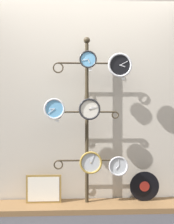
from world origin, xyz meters
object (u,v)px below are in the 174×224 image
Objects in this scene: clock_top_center at (88,59)px; clock_middle_left at (54,109)px; display_stand at (87,146)px; vinyl_record at (144,186)px; picture_frame at (44,189)px; clock_bottom_right at (118,166)px; clock_bottom_center at (91,163)px; clock_top_right at (120,65)px; clock_middle_center at (90,109)px.

clock_top_center reaches higher than clock_middle_left.
display_stand is 0.58m from clock_middle_left.
vinyl_record is (1.06, 0.11, -0.93)m from clock_middle_left.
picture_frame is at bearing -179.09° from display_stand.
display_stand is 8.77× the size of clock_bottom_right.
clock_top_center reaches higher than vinyl_record.
clock_bottom_center is 0.72m from vinyl_record.
clock_bottom_right is (0.35, 0.01, -1.22)m from clock_top_center.
vinyl_record is at bearing 5.85° from clock_middle_left.
picture_frame is (-1.20, -0.01, -0.01)m from vinyl_record.
display_stand is at bearing 163.79° from clock_top_right.
display_stand reaches higher than clock_top_right.
clock_middle_center reaches higher than clock_bottom_right.
vinyl_record is at bearing 8.68° from clock_top_center.
picture_frame is at bearing 169.45° from clock_top_center.
clock_middle_left is (-0.75, -0.00, -0.50)m from clock_top_right.
clock_bottom_center is at bearing -66.30° from display_stand.
clock_middle_left reaches higher than clock_bottom_right.
vinyl_record is (0.32, 0.11, -1.42)m from clock_top_right.
vinyl_record is at bearing 18.90° from clock_top_right.
clock_top_center is 0.84× the size of clock_middle_left.
clock_middle_left is 0.68× the size of vinyl_record.
clock_bottom_center is at bearing -9.06° from picture_frame.
clock_middle_center is at bearing 178.89° from clock_bottom_right.
clock_middle_center is (0.40, 0.02, -0.00)m from clock_middle_left.
display_stand is 0.44m from clock_middle_center.
clock_bottom_center is at bearing 177.73° from clock_top_right.
clock_top_right reaches higher than clock_bottom_right.
display_stand is 0.21m from clock_bottom_center.
picture_frame is at bearing 174.06° from clock_bottom_right.
display_stand is 7.68× the size of clock_bottom_center.
clock_middle_center reaches higher than clock_bottom_center.
clock_bottom_right is at bearing -15.24° from display_stand.
clock_top_right is at bearing -2.27° from clock_bottom_center.
clock_bottom_right is (0.32, -0.00, -0.04)m from clock_bottom_center.
vinyl_record reaches higher than picture_frame.
clock_middle_left is 1.41m from vinyl_record.
clock_top_center is at bearing -84.77° from display_stand.
clock_top_center is 0.37m from clock_top_right.
display_stand is at bearing 106.40° from clock_middle_center.
clock_top_center is 0.68m from clock_middle_left.
clock_top_center is 0.77× the size of clock_bottom_center.
picture_frame is (-0.55, 0.09, -0.32)m from clock_bottom_center.
clock_middle_center reaches higher than clock_middle_left.
clock_middle_center is (0.03, -0.09, 0.43)m from display_stand.
clock_bottom_center is at bearing 1.89° from clock_middle_left.
clock_top_center is at bearing -164.96° from clock_bottom_center.
clock_middle_left is at bearing -177.50° from clock_middle_center.
display_stand reaches higher than vinyl_record.
clock_bottom_right is at bearing 0.97° from clock_top_center.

